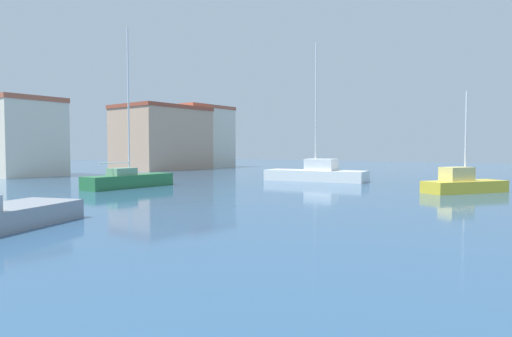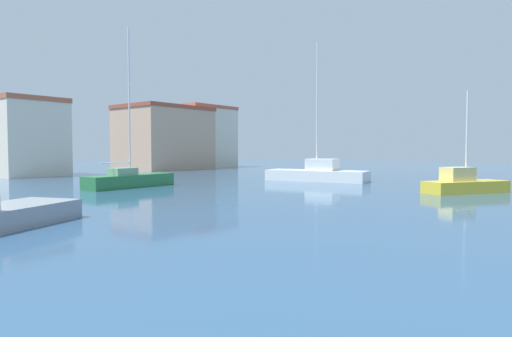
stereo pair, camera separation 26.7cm
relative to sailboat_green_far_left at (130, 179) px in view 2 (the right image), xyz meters
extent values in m
plane|color=#2D5175|center=(-4.65, -2.88, -0.60)|extent=(160.00, 160.00, 0.00)
cube|color=#28703D|center=(0.06, 0.00, -0.13)|extent=(7.08, 2.18, 0.92)
cube|color=gray|center=(-0.59, -0.03, 0.58)|extent=(1.87, 1.34, 0.52)
cylinder|color=silver|center=(0.06, 0.00, 5.64)|extent=(0.12, 0.12, 10.62)
cylinder|color=silver|center=(-1.20, -0.07, 1.23)|extent=(2.45, 0.22, 0.08)
cube|color=white|center=(13.90, -7.57, -0.13)|extent=(4.14, 9.13, 0.94)
cube|color=silver|center=(13.99, -8.10, 0.84)|extent=(2.41, 2.78, 1.00)
cylinder|color=silver|center=(13.90, -7.57, 5.89)|extent=(0.12, 0.12, 11.10)
cube|color=gold|center=(10.92, -20.24, -0.22)|extent=(5.73, 4.48, 0.76)
cube|color=#DFCD77|center=(10.34, -19.87, 0.61)|extent=(2.22, 2.01, 0.89)
cylinder|color=silver|center=(10.92, -20.24, 3.03)|extent=(0.12, 0.12, 5.73)
cube|color=beige|center=(1.44, 19.52, 3.18)|extent=(6.30, 6.51, 7.54)
cube|color=#B25B42|center=(1.44, 19.52, 7.20)|extent=(6.42, 6.64, 0.50)
cube|color=tan|center=(20.49, 20.67, 3.50)|extent=(11.44, 8.78, 8.19)
cube|color=#9E4733|center=(20.49, 20.67, 7.84)|extent=(11.67, 8.96, 0.50)
cube|color=beige|center=(27.45, 19.78, 3.79)|extent=(8.98, 5.72, 8.76)
cube|color=#B25B42|center=(27.45, 19.78, 8.42)|extent=(9.16, 5.83, 0.50)
camera|label=1|loc=(-19.13, -26.46, 2.20)|focal=30.27mm
camera|label=2|loc=(-18.96, -26.67, 2.20)|focal=30.27mm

